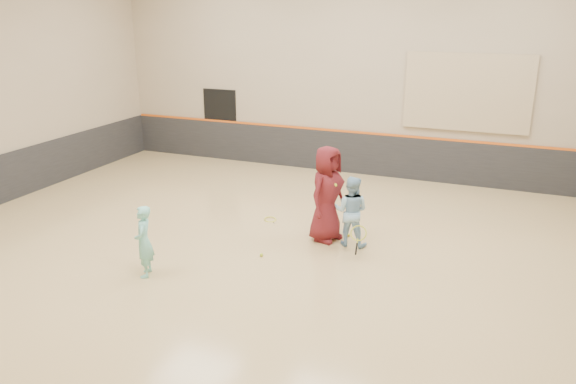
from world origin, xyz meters
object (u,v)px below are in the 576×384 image
at_px(spare_racket, 270,218).
at_px(girl, 144,241).
at_px(instructor, 351,211).
at_px(young_man, 327,194).

bearing_deg(spare_racket, girl, -106.16).
xyz_separation_m(girl, instructor, (3.03, 2.70, 0.07)).
distance_m(instructor, spare_racket, 2.26).
distance_m(girl, instructor, 4.06).
distance_m(instructor, young_man, 0.61).
distance_m(girl, young_man, 3.75).
relative_size(girl, young_man, 0.66).
height_order(girl, spare_racket, girl).
distance_m(young_man, spare_racket, 1.88).
height_order(girl, instructor, instructor).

